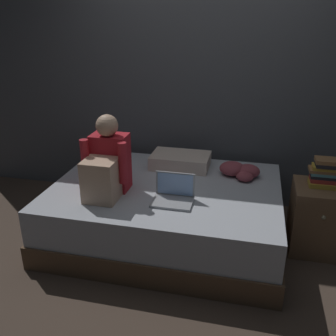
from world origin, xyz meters
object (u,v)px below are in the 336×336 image
at_px(bed, 166,211).
at_px(book_stack, 324,173).
at_px(clothes_pile, 240,171).
at_px(pillow, 180,161).
at_px(nightstand, 318,218).
at_px(person_sitting, 107,165).
at_px(laptop, 173,195).

height_order(bed, book_stack, book_stack).
height_order(bed, clothes_pile, clothes_pile).
relative_size(pillow, clothes_pile, 1.51).
xyz_separation_m(nightstand, clothes_pile, (-0.69, 0.23, 0.28)).
bearing_deg(book_stack, pillow, 166.07).
distance_m(bed, person_sitting, 0.72).
xyz_separation_m(book_stack, clothes_pile, (-0.68, 0.20, -0.13)).
xyz_separation_m(nightstand, book_stack, (-0.01, 0.03, 0.41)).
relative_size(person_sitting, pillow, 1.17).
bearing_deg(nightstand, person_sitting, -168.26).
height_order(bed, person_sitting, person_sitting).
bearing_deg(book_stack, clothes_pile, 163.50).
bearing_deg(pillow, laptop, -82.93).
bearing_deg(book_stack, person_sitting, -167.42).
distance_m(person_sitting, clothes_pile, 1.22).
xyz_separation_m(nightstand, person_sitting, (-1.74, -0.36, 0.47)).
height_order(nightstand, book_stack, book_stack).
relative_size(nightstand, laptop, 1.84).
bearing_deg(book_stack, bed, -173.94).
bearing_deg(pillow, bed, -94.48).
bearing_deg(laptop, nightstand, 18.29).
distance_m(laptop, clothes_pile, 0.79).
relative_size(bed, person_sitting, 3.05).
relative_size(person_sitting, book_stack, 2.69).
xyz_separation_m(bed, laptop, (0.13, -0.28, 0.32)).
distance_m(nightstand, clothes_pile, 0.78).
xyz_separation_m(bed, nightstand, (1.30, 0.11, 0.04)).
relative_size(bed, book_stack, 8.21).
xyz_separation_m(bed, person_sitting, (-0.44, -0.25, 0.51)).
height_order(nightstand, person_sitting, person_sitting).
height_order(person_sitting, pillow, person_sitting).
height_order(pillow, book_stack, book_stack).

